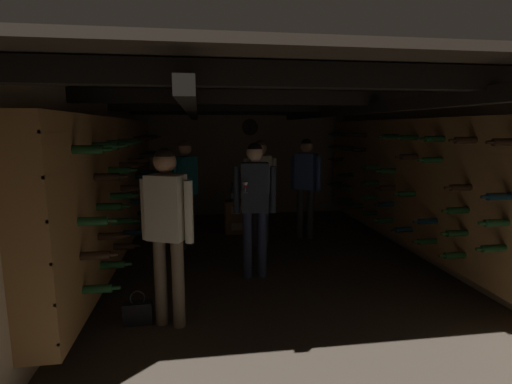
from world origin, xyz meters
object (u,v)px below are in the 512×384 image
Objects in this scene: wine_crate_stack at (239,216)px; display_bottle at (232,193)px; person_guest_rear_center at (260,182)px; handbag at (138,312)px; person_guest_far_left at (186,184)px; person_host_center at (255,197)px; person_guest_far_right at (306,178)px; person_guest_near_left at (167,220)px.

wine_crate_stack is 0.45m from display_bottle.
person_guest_rear_center reaches higher than handbag.
person_guest_far_left is at bearing -178.93° from person_guest_rear_center.
person_guest_far_right is (1.13, 1.67, -0.00)m from person_host_center.
person_guest_far_right reaches higher than handbag.
person_host_center is at bearing -56.92° from person_guest_far_left.
handbag is at bearing -141.94° from person_host_center.
person_guest_near_left is (-1.00, -1.10, -0.00)m from person_host_center.
person_guest_far_right is at bearing 17.47° from person_guest_rear_center.
person_guest_rear_center is at bearing 62.80° from person_guest_near_left.
person_host_center reaches higher than display_bottle.
person_host_center reaches higher than person_guest_far_left.
wine_crate_stack is at bearing 67.59° from handbag.
person_guest_far_right is 0.88m from person_guest_rear_center.
person_guest_near_left is (-0.91, -3.32, 0.33)m from display_bottle.
wine_crate_stack is 1.14m from person_guest_rear_center.
person_host_center is at bearing 47.79° from person_guest_near_left.
person_guest_far_right is 2.06m from person_guest_far_left.
display_bottle is at bearing 45.75° from person_guest_far_left.
person_guest_rear_center is at bearing -162.53° from person_guest_far_right.
person_host_center reaches higher than person_guest_far_right.
wine_crate_stack is at bearing 42.05° from person_guest_far_left.
person_guest_far_left is 1.00× the size of person_guest_rear_center.
wine_crate_stack is 1.71× the size of display_bottle.
wine_crate_stack is 2.35m from person_host_center.
person_guest_rear_center is 4.96× the size of handbag.
person_guest_far_right reaches higher than person_guest_far_left.
person_guest_rear_center is (1.29, 2.51, -0.01)m from person_guest_near_left.
handbag is at bearing 167.94° from person_guest_near_left.
person_guest_far_left is 2.63m from handbag.
wine_crate_stack is at bearing 72.90° from person_guest_near_left.
handbag is (-0.42, -2.42, -0.94)m from person_guest_far_left.
wine_crate_stack is 0.34× the size of person_host_center.
person_guest_near_left reaches higher than person_guest_far_right.
wine_crate_stack is 1.72× the size of handbag.
person_guest_rear_center is at bearing 78.31° from person_host_center.
person_guest_near_left reaches higher than display_bottle.
person_host_center is 1.49m from person_guest_near_left.
person_guest_rear_center is at bearing -64.55° from display_bottle.
person_guest_rear_center is (1.19, 0.02, -0.00)m from person_guest_far_left.
person_guest_near_left reaches higher than person_guest_far_left.
wine_crate_stack is 3.56m from person_guest_near_left.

